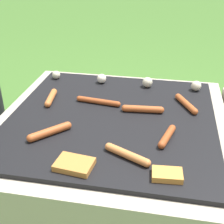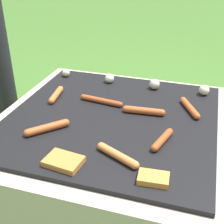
# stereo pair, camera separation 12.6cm
# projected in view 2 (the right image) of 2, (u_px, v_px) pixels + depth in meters

# --- Properties ---
(ground_plane) EXTENTS (14.00, 14.00, 0.00)m
(ground_plane) POSITION_uv_depth(u_px,v_px,m) (112.00, 195.00, 1.48)
(ground_plane) COLOR #3D6628
(grill) EXTENTS (0.94, 0.94, 0.43)m
(grill) POSITION_uv_depth(u_px,v_px,m) (112.00, 159.00, 1.38)
(grill) COLOR #A89E8C
(grill) RESTS_ON ground_plane
(sausage_front_center) EXTENTS (0.13, 0.14, 0.03)m
(sausage_front_center) POSITION_uv_depth(u_px,v_px,m) (47.00, 128.00, 1.17)
(sausage_front_center) COLOR #A34C23
(sausage_front_center) RESTS_ON grill
(sausage_front_left) EXTENTS (0.18, 0.04, 0.03)m
(sausage_front_left) POSITION_uv_depth(u_px,v_px,m) (144.00, 111.00, 1.28)
(sausage_front_left) COLOR #A34C23
(sausage_front_left) RESTS_ON grill
(sausage_front_right) EXTENTS (0.06, 0.14, 0.03)m
(sausage_front_right) POSITION_uv_depth(u_px,v_px,m) (162.00, 140.00, 1.10)
(sausage_front_right) COLOR #93421E
(sausage_front_right) RESTS_ON grill
(sausage_mid_left) EXTENTS (0.10, 0.16, 0.03)m
(sausage_mid_left) POSITION_uv_depth(u_px,v_px,m) (190.00, 108.00, 1.31)
(sausage_mid_left) COLOR #A34C23
(sausage_mid_left) RESTS_ON grill
(sausage_back_right) EXTENTS (0.20, 0.05, 0.02)m
(sausage_back_right) POSITION_uv_depth(u_px,v_px,m) (101.00, 101.00, 1.37)
(sausage_back_right) COLOR #93421E
(sausage_back_right) RESTS_ON grill
(sausage_back_center) EXTENTS (0.16, 0.09, 0.03)m
(sausage_back_center) POSITION_uv_depth(u_px,v_px,m) (118.00, 155.00, 1.02)
(sausage_back_center) COLOR #C6753D
(sausage_back_center) RESTS_ON grill
(sausage_back_left) EXTENTS (0.04, 0.15, 0.03)m
(sausage_back_left) POSITION_uv_depth(u_px,v_px,m) (56.00, 95.00, 1.42)
(sausage_back_left) COLOR #B7602D
(sausage_back_left) RESTS_ON grill
(bread_slice_right) EXTENTS (0.13, 0.10, 0.02)m
(bread_slice_right) POSITION_uv_depth(u_px,v_px,m) (64.00, 161.00, 1.00)
(bread_slice_right) COLOR #B27033
(bread_slice_right) RESTS_ON grill
(bread_slice_left) EXTENTS (0.10, 0.07, 0.02)m
(bread_slice_left) POSITION_uv_depth(u_px,v_px,m) (153.00, 178.00, 0.93)
(bread_slice_left) COLOR #D18438
(bread_slice_left) RESTS_ON grill
(mushroom_row) EXTENTS (0.75, 0.06, 0.05)m
(mushroom_row) POSITION_uv_depth(u_px,v_px,m) (139.00, 82.00, 1.52)
(mushroom_row) COLOR beige
(mushroom_row) RESTS_ON grill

